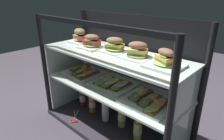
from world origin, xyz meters
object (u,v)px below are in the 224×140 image
object	(u,v)px
plated_roll_sandwich_right_of_center	(137,52)
juice_bottle_back_left	(122,116)
open_sandwich_tray_mid_left	(83,72)
open_sandwich_tray_mid_right	(148,101)
plated_roll_sandwich_mid_left	(115,46)
juice_bottle_front_right_end	(105,110)
kitchen_scissors	(74,119)
plated_roll_sandwich_mid_right	(165,61)
juice_bottle_front_left_end	(92,102)
plated_roll_sandwich_far_right	(80,37)
plated_roll_sandwich_near_right_corner	(92,43)
juice_bottle_near_post	(138,129)
juice_bottle_back_right	(82,97)
open_sandwich_tray_right_of_center	(113,83)

from	to	relation	value
plated_roll_sandwich_right_of_center	juice_bottle_back_left	xyz separation A→B (m)	(-0.13, 0.01, -0.57)
open_sandwich_tray_mid_left	open_sandwich_tray_mid_right	world-z (taller)	same
plated_roll_sandwich_mid_left	juice_bottle_front_right_end	world-z (taller)	plated_roll_sandwich_mid_left
kitchen_scissors	plated_roll_sandwich_mid_right	bearing A→B (deg)	13.29
plated_roll_sandwich_mid_left	juice_bottle_front_right_end	size ratio (longest dim) A/B	0.72
plated_roll_sandwich_right_of_center	juice_bottle_front_left_end	bearing A→B (deg)	-178.46
plated_roll_sandwich_far_right	kitchen_scissors	size ratio (longest dim) A/B	0.99
plated_roll_sandwich_mid_left	open_sandwich_tray_mid_right	distance (m)	0.46
plated_roll_sandwich_far_right	juice_bottle_front_right_end	size ratio (longest dim) A/B	0.71
plated_roll_sandwich_near_right_corner	juice_bottle_back_left	size ratio (longest dim) A/B	0.79
plated_roll_sandwich_mid_right	juice_bottle_back_left	bearing A→B (deg)	171.89
plated_roll_sandwich_mid_left	juice_bottle_near_post	distance (m)	0.65
plated_roll_sandwich_far_right	juice_bottle_back_right	distance (m)	0.59
plated_roll_sandwich_mid_right	open_sandwich_tray_right_of_center	xyz separation A→B (m)	(-0.42, 0.01, -0.28)
juice_bottle_front_left_end	kitchen_scissors	distance (m)	0.22
juice_bottle_near_post	kitchen_scissors	world-z (taller)	juice_bottle_near_post
open_sandwich_tray_mid_right	kitchen_scissors	distance (m)	0.76
juice_bottle_front_right_end	juice_bottle_back_left	size ratio (longest dim) A/B	1.04
juice_bottle_front_left_end	juice_bottle_front_right_end	distance (m)	0.18
open_sandwich_tray_right_of_center	juice_bottle_back_right	world-z (taller)	open_sandwich_tray_right_of_center
juice_bottle_back_left	kitchen_scissors	xyz separation A→B (m)	(-0.36, -0.22, -0.09)
open_sandwich_tray_mid_left	juice_bottle_front_left_end	distance (m)	0.30
open_sandwich_tray_right_of_center	juice_bottle_near_post	xyz separation A→B (m)	(0.25, 0.01, -0.31)
open_sandwich_tray_mid_right	juice_bottle_front_right_end	xyz separation A→B (m)	(-0.44, 0.05, -0.29)
kitchen_scissors	juice_bottle_back_right	bearing A→B (deg)	122.52
plated_roll_sandwich_mid_right	open_sandwich_tray_mid_right	distance (m)	0.29
open_sandwich_tray_right_of_center	kitchen_scissors	size ratio (longest dim) A/B	1.80
open_sandwich_tray_mid_right	juice_bottle_front_right_end	bearing A→B (deg)	173.96
plated_roll_sandwich_far_right	juice_bottle_front_left_end	bearing A→B (deg)	-8.67
open_sandwich_tray_mid_right	plated_roll_sandwich_far_right	bearing A→B (deg)	174.07
plated_roll_sandwich_mid_left	plated_roll_sandwich_far_right	bearing A→B (deg)	178.52
plated_roll_sandwich_near_right_corner	plated_roll_sandwich_right_of_center	size ratio (longest dim) A/B	0.92
open_sandwich_tray_right_of_center	juice_bottle_back_left	size ratio (longest dim) A/B	1.34
plated_roll_sandwich_mid_left	open_sandwich_tray_mid_left	distance (m)	0.44
juice_bottle_back_right	juice_bottle_near_post	bearing A→B (deg)	-1.78
open_sandwich_tray_mid_left	juice_bottle_near_post	world-z (taller)	open_sandwich_tray_mid_left
plated_roll_sandwich_near_right_corner	kitchen_scissors	size ratio (longest dim) A/B	1.06
plated_roll_sandwich_mid_left	juice_bottle_near_post	size ratio (longest dim) A/B	0.86
plated_roll_sandwich_far_right	plated_roll_sandwich_right_of_center	world-z (taller)	plated_roll_sandwich_far_right
plated_roll_sandwich_mid_right	juice_bottle_front_right_end	world-z (taller)	plated_roll_sandwich_mid_right
plated_roll_sandwich_mid_right	open_sandwich_tray_mid_left	world-z (taller)	plated_roll_sandwich_mid_right
plated_roll_sandwich_near_right_corner	juice_bottle_back_right	distance (m)	0.62
open_sandwich_tray_right_of_center	open_sandwich_tray_mid_left	bearing A→B (deg)	-178.60
juice_bottle_front_left_end	juice_bottle_front_right_end	bearing A→B (deg)	-3.32
juice_bottle_back_right	juice_bottle_back_left	world-z (taller)	juice_bottle_back_left
juice_bottle_near_post	kitchen_scissors	xyz separation A→B (m)	(-0.55, -0.18, -0.08)
juice_bottle_near_post	kitchen_scissors	distance (m)	0.58
plated_roll_sandwich_far_right	juice_bottle_front_right_end	bearing A→B (deg)	-5.79
plated_roll_sandwich_far_right	plated_roll_sandwich_right_of_center	xyz separation A→B (m)	(0.62, -0.01, -0.01)
juice_bottle_near_post	juice_bottle_back_left	bearing A→B (deg)	169.19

